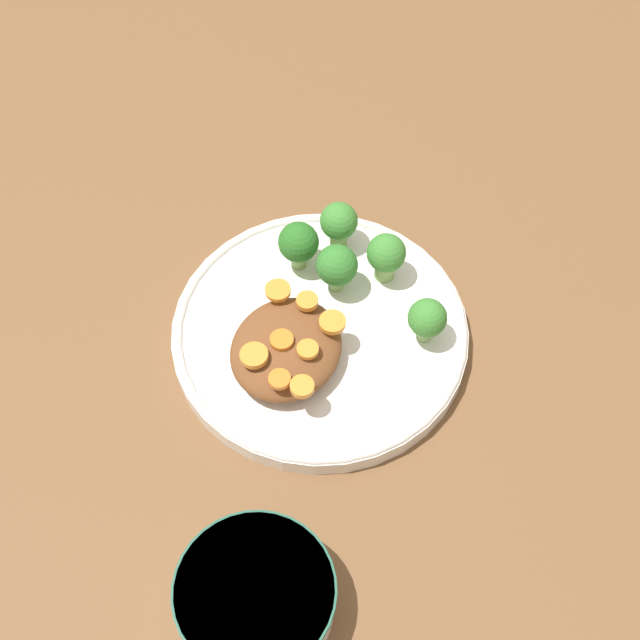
# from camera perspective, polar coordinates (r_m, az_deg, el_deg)

# --- Properties ---
(ground_plane) EXTENTS (4.00, 4.00, 0.00)m
(ground_plane) POSITION_cam_1_polar(r_m,az_deg,el_deg) (0.86, 0.00, -1.23)
(ground_plane) COLOR brown
(plate) EXTENTS (0.28, 0.28, 0.02)m
(plate) POSITION_cam_1_polar(r_m,az_deg,el_deg) (0.85, 0.00, -0.78)
(plate) COLOR white
(plate) RESTS_ON ground_plane
(dip_bowl) EXTENTS (0.13, 0.13, 0.05)m
(dip_bowl) POSITION_cam_1_polar(r_m,az_deg,el_deg) (0.74, -4.13, -17.26)
(dip_bowl) COLOR silver
(dip_bowl) RESTS_ON ground_plane
(stew_mound) EXTENTS (0.10, 0.11, 0.04)m
(stew_mound) POSITION_cam_1_polar(r_m,az_deg,el_deg) (0.82, -2.18, -1.85)
(stew_mound) COLOR brown
(stew_mound) RESTS_ON plate
(broccoli_floret_0) EXTENTS (0.04, 0.04, 0.06)m
(broccoli_floret_0) POSITION_cam_1_polar(r_m,az_deg,el_deg) (0.86, 4.25, 4.16)
(broccoli_floret_0) COLOR #7FA85B
(broccoli_floret_0) RESTS_ON plate
(broccoli_floret_1) EXTENTS (0.04, 0.04, 0.05)m
(broccoli_floret_1) POSITION_cam_1_polar(r_m,az_deg,el_deg) (0.82, 6.87, 0.08)
(broccoli_floret_1) COLOR #7FA85B
(broccoli_floret_1) RESTS_ON plate
(broccoli_floret_2) EXTENTS (0.04, 0.04, 0.06)m
(broccoli_floret_2) POSITION_cam_1_polar(r_m,az_deg,el_deg) (0.86, -1.38, 4.93)
(broccoli_floret_2) COLOR #7FA85B
(broccoli_floret_2) RESTS_ON plate
(broccoli_floret_3) EXTENTS (0.04, 0.04, 0.06)m
(broccoli_floret_3) POSITION_cam_1_polar(r_m,az_deg,el_deg) (0.85, 1.09, 3.48)
(broccoli_floret_3) COLOR #7FA85B
(broccoli_floret_3) RESTS_ON plate
(broccoli_floret_4) EXTENTS (0.04, 0.04, 0.05)m
(broccoli_floret_4) POSITION_cam_1_polar(r_m,az_deg,el_deg) (0.88, 1.21, 6.24)
(broccoli_floret_4) COLOR #759E51
(broccoli_floret_4) RESTS_ON plate
(carrot_slice_0) EXTENTS (0.02, 0.02, 0.01)m
(carrot_slice_0) POSITION_cam_1_polar(r_m,az_deg,el_deg) (0.82, -0.95, 0.99)
(carrot_slice_0) COLOR orange
(carrot_slice_0) RESTS_ON stew_mound
(carrot_slice_1) EXTENTS (0.02, 0.02, 0.01)m
(carrot_slice_1) POSITION_cam_1_polar(r_m,az_deg,el_deg) (0.81, 0.80, -0.15)
(carrot_slice_1) COLOR orange
(carrot_slice_1) RESTS_ON stew_mound
(carrot_slice_2) EXTENTS (0.02, 0.02, 0.01)m
(carrot_slice_2) POSITION_cam_1_polar(r_m,az_deg,el_deg) (0.77, -1.16, -4.29)
(carrot_slice_2) COLOR orange
(carrot_slice_2) RESTS_ON stew_mound
(carrot_slice_3) EXTENTS (0.02, 0.02, 0.00)m
(carrot_slice_3) POSITION_cam_1_polar(r_m,az_deg,el_deg) (0.83, -2.79, 1.78)
(carrot_slice_3) COLOR orange
(carrot_slice_3) RESTS_ON stew_mound
(carrot_slice_4) EXTENTS (0.02, 0.02, 0.00)m
(carrot_slice_4) POSITION_cam_1_polar(r_m,az_deg,el_deg) (0.79, -0.79, -1.89)
(carrot_slice_4) COLOR orange
(carrot_slice_4) RESTS_ON stew_mound
(carrot_slice_5) EXTENTS (0.02, 0.02, 0.00)m
(carrot_slice_5) POSITION_cam_1_polar(r_m,az_deg,el_deg) (0.80, -2.47, -1.28)
(carrot_slice_5) COLOR orange
(carrot_slice_5) RESTS_ON stew_mound
(carrot_slice_6) EXTENTS (0.03, 0.03, 0.01)m
(carrot_slice_6) POSITION_cam_1_polar(r_m,az_deg,el_deg) (0.79, -4.24, -2.28)
(carrot_slice_6) COLOR orange
(carrot_slice_6) RESTS_ON stew_mound
(carrot_slice_7) EXTENTS (0.02, 0.02, 0.00)m
(carrot_slice_7) POSITION_cam_1_polar(r_m,az_deg,el_deg) (0.78, -2.76, -3.74)
(carrot_slice_7) COLOR orange
(carrot_slice_7) RESTS_ON stew_mound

